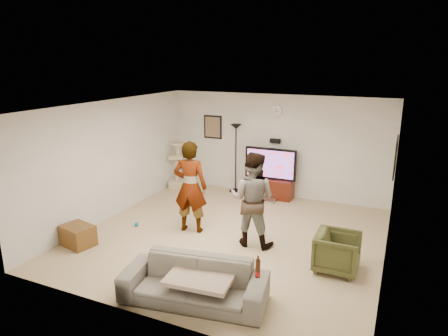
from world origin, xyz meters
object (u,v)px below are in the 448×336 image
at_px(cat_tree, 176,165).
at_px(side_table, 78,235).
at_px(floor_lamp, 236,159).
at_px(person_right, 252,199).
at_px(armchair, 337,252).
at_px(beer_bottle, 258,268).
at_px(tv, 270,163).
at_px(tv_stand, 270,188).
at_px(sofa, 194,282).
at_px(person_left, 190,187).

distance_m(cat_tree, side_table, 3.76).
bearing_deg(side_table, cat_tree, 91.99).
height_order(floor_lamp, person_right, person_right).
bearing_deg(armchair, beer_bottle, 155.81).
bearing_deg(person_right, cat_tree, -39.91).
relative_size(tv, person_right, 0.73).
relative_size(cat_tree, side_table, 2.16).
relative_size(tv_stand, tv, 0.90).
xyz_separation_m(floor_lamp, sofa, (1.34, -4.71, -0.57)).
bearing_deg(person_left, side_table, 32.63).
bearing_deg(tv_stand, floor_lamp, 177.24).
distance_m(tv, beer_bottle, 4.86).
bearing_deg(side_table, beer_bottle, -10.17).
height_order(person_left, sofa, person_left).
bearing_deg(beer_bottle, tv_stand, 106.07).
xyz_separation_m(tv_stand, sofa, (0.41, -4.67, 0.06)).
xyz_separation_m(cat_tree, person_right, (3.00, -2.37, 0.25)).
bearing_deg(floor_lamp, armchair, -44.91).
relative_size(tv_stand, cat_tree, 0.92).
height_order(person_right, sofa, person_right).
distance_m(person_right, armchair, 1.71).
relative_size(person_right, armchair, 2.49).
distance_m(armchair, side_table, 4.58).
xyz_separation_m(tv_stand, person_left, (-0.80, -2.57, 0.67)).
bearing_deg(armchair, person_right, 77.83).
xyz_separation_m(beer_bottle, side_table, (-3.70, 0.66, -0.53)).
bearing_deg(tv, person_right, -79.04).
relative_size(floor_lamp, person_left, 0.96).
distance_m(cat_tree, sofa, 5.28).
xyz_separation_m(person_left, person_right, (1.31, -0.07, -0.04)).
relative_size(cat_tree, person_left, 0.68).
relative_size(armchair, side_table, 1.21).
relative_size(tv, armchair, 1.82).
distance_m(floor_lamp, side_table, 4.35).
bearing_deg(person_right, person_left, -4.69).
xyz_separation_m(tv_stand, side_table, (-2.36, -4.00, -0.05)).
distance_m(tv_stand, sofa, 4.69).
bearing_deg(sofa, person_left, 110.73).
height_order(tv, person_left, person_left).
bearing_deg(person_left, tv, -117.11).
bearing_deg(person_left, beer_bottle, 125.64).
height_order(person_left, person_right, person_left).
relative_size(tv_stand, floor_lamp, 0.66).
height_order(floor_lamp, cat_tree, floor_lamp).
xyz_separation_m(tv_stand, cat_tree, (-2.49, -0.27, 0.38)).
bearing_deg(sofa, tv_stand, 85.90).
bearing_deg(side_table, person_right, 25.44).
height_order(floor_lamp, person_left, person_left).
xyz_separation_m(tv_stand, floor_lamp, (-0.93, 0.04, 0.63)).
height_order(floor_lamp, beer_bottle, floor_lamp).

